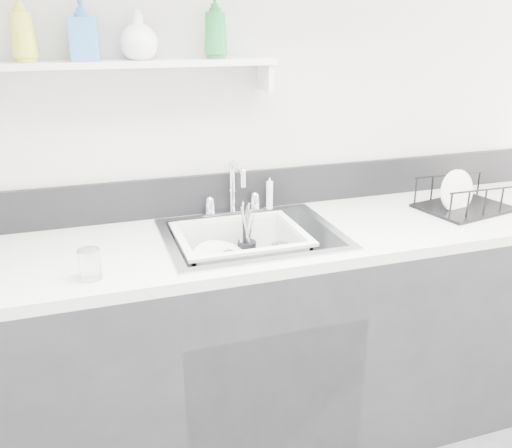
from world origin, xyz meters
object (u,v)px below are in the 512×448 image
object	(u,v)px
wash_tub	(240,254)
dish_rack	(466,194)
counter_run	(252,342)
sink	(252,257)

from	to	relation	value
wash_tub	dish_rack	bearing A→B (deg)	-0.49
wash_tub	dish_rack	xyz separation A→B (m)	(0.98, -0.01, 0.14)
counter_run	wash_tub	xyz separation A→B (m)	(-0.04, 0.01, 0.38)
sink	dish_rack	world-z (taller)	dish_rack
dish_rack	wash_tub	bearing A→B (deg)	168.12
sink	dish_rack	bearing A→B (deg)	0.31
sink	counter_run	bearing A→B (deg)	0.00
counter_run	dish_rack	xyz separation A→B (m)	(0.94, 0.01, 0.52)
sink	dish_rack	xyz separation A→B (m)	(0.94, 0.01, 0.15)
counter_run	wash_tub	distance (m)	0.39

